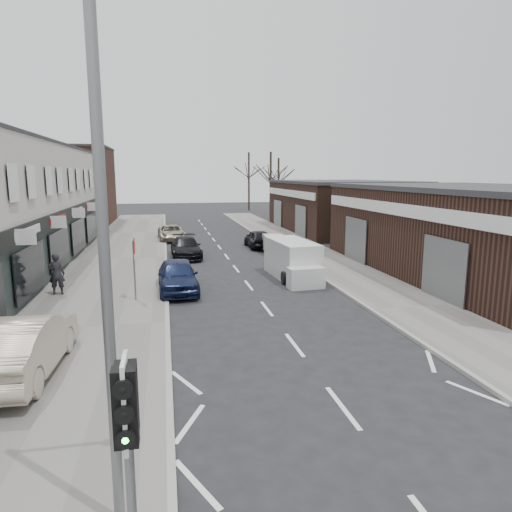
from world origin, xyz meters
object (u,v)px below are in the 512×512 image
traffic_light (127,423)px  parked_car_left_b (186,247)px  warning_sign (134,251)px  parked_car_left_c (171,233)px  white_van (293,261)px  pedestrian (57,274)px  parked_car_left_a (178,276)px  sedan_on_pavement (22,345)px  parked_car_right_b (258,239)px  street_lamp (116,226)px  parked_car_right_a (272,242)px

traffic_light → parked_car_left_b: traffic_light is taller
warning_sign → parked_car_left_c: (1.76, 18.35, -1.59)m
warning_sign → white_van: bearing=22.4°
traffic_light → parked_car_left_c: size_ratio=0.70×
pedestrian → parked_car_left_b: pedestrian is taller
parked_car_left_a → parked_car_left_b: (0.79, 8.76, -0.08)m
sedan_on_pavement → parked_car_left_b: size_ratio=1.07×
parked_car_right_b → parked_car_left_a: bearing=61.6°
parked_car_left_a → street_lamp: bearing=-95.9°
parked_car_left_c → parked_car_right_b: size_ratio=1.12×
warning_sign → parked_car_left_c: warning_sign is taller
street_lamp → parked_car_left_a: 14.85m
sedan_on_pavement → pedestrian: (-0.94, 8.42, 0.12)m
white_van → parked_car_left_c: (-5.93, 15.18, -0.30)m
warning_sign → parked_car_left_b: warning_sign is taller
white_van → pedestrian: size_ratio=2.76×
parked_car_right_a → parked_car_left_b: bearing=15.1°
street_lamp → sedan_on_pavement: street_lamp is taller
parked_car_left_b → parked_car_left_c: (-0.79, 8.10, -0.04)m
pedestrian → parked_car_left_a: 5.20m
sedan_on_pavement → parked_car_right_a: (11.04, 18.23, -0.28)m
traffic_light → pedestrian: bearing=105.1°
parked_car_right_a → traffic_light: bearing=77.6°
traffic_light → parked_car_right_b: 28.23m
warning_sign → parked_car_left_b: bearing=76.0°
pedestrian → parked_car_left_a: (5.19, -0.04, -0.30)m
parked_car_right_a → parked_car_right_b: 1.98m
traffic_light → pedestrian: size_ratio=1.68×
street_lamp → parked_car_left_b: (1.92, 23.05, -3.96)m
parked_car_left_a → parked_car_left_b: parked_car_left_a is taller
traffic_light → parked_car_right_a: bearing=72.9°
parked_car_left_b → parked_car_right_b: (5.39, 2.99, 0.01)m
white_van → parked_car_right_a: 8.23m
traffic_light → street_lamp: 2.52m
parked_car_right_b → traffic_light: bearing=74.6°
parked_car_left_c → parked_car_left_a: bearing=-93.3°
white_van → parked_car_left_a: white_van is taller
white_van → parked_car_left_a: size_ratio=1.17×
street_lamp → warning_sign: bearing=92.8°
warning_sign → parked_car_left_a: (1.76, 1.49, -1.46)m
pedestrian → warning_sign: bearing=153.8°
pedestrian → parked_car_left_c: (5.19, 16.81, -0.43)m
white_van → parked_car_right_b: (0.25, 10.07, -0.24)m
parked_car_left_a → parked_car_left_b: size_ratio=0.96×
parked_car_right_b → parked_car_right_a: bearing=107.2°
parked_car_left_c → parked_car_right_b: parked_car_right_b is taller
traffic_light → sedan_on_pavement: size_ratio=0.64×
white_van → warning_sign: bearing=-162.0°
sedan_on_pavement → parked_car_right_a: size_ratio=1.25×
warning_sign → sedan_on_pavement: 7.44m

